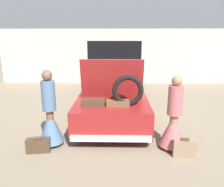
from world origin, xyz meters
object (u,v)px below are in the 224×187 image
object	(u,v)px
person_left	(50,119)
suitcase_beside_right_person	(184,148)
suitcase_beside_left_person	(38,145)
car	(113,93)
person_right	(174,123)

from	to	relation	value
person_left	suitcase_beside_right_person	bearing A→B (deg)	93.08
suitcase_beside_left_person	car	bearing A→B (deg)	60.06
car	suitcase_beside_right_person	world-z (taller)	car
person_right	suitcase_beside_right_person	bearing A→B (deg)	-156.71
person_left	suitcase_beside_left_person	distance (m)	0.61
car	person_right	xyz separation A→B (m)	(1.37, -2.48, -0.02)
car	suitcase_beside_right_person	bearing A→B (deg)	-61.87
car	person_left	world-z (taller)	car
person_right	car	bearing A→B (deg)	29.49
person_right	suitcase_beside_left_person	world-z (taller)	person_right
suitcase_beside_right_person	car	bearing A→B (deg)	118.13
person_right	suitcase_beside_right_person	distance (m)	0.57
car	person_left	distance (m)	2.76
person_left	suitcase_beside_right_person	distance (m)	2.97
car	suitcase_beside_left_person	world-z (taller)	car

